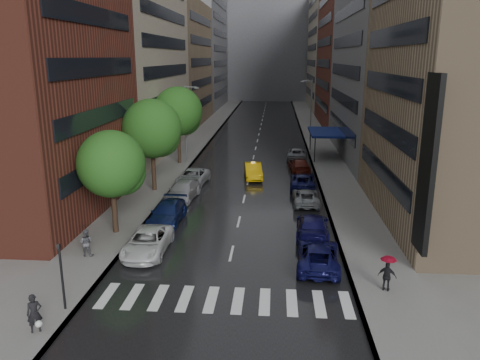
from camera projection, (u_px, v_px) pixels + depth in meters
name	position (u px, v px, depth m)	size (l,w,h in m)	color
ground	(225.00, 282.00, 26.34)	(220.00, 220.00, 0.00)	gray
road	(258.00, 136.00, 74.55)	(14.00, 140.00, 0.01)	black
sidewalk_left	(203.00, 135.00, 75.19)	(4.00, 140.00, 0.15)	gray
sidewalk_right	(315.00, 137.00, 73.87)	(4.00, 140.00, 0.15)	gray
crosswalk	(225.00, 300.00, 24.40)	(13.15, 2.80, 0.01)	silver
buildings_left	(174.00, 35.00, 80.05)	(8.00, 108.00, 38.00)	maroon
buildings_right	(353.00, 39.00, 76.07)	(8.05, 109.10, 36.00)	#937A5B
building_far	(268.00, 44.00, 136.03)	(40.00, 14.00, 32.00)	slate
tree_near	(111.00, 164.00, 32.28)	(4.70, 4.70, 7.49)	#382619
tree_mid	(152.00, 129.00, 42.67)	(5.44, 5.44, 8.67)	#382619
tree_far	(178.00, 111.00, 53.99)	(5.67, 5.67, 9.04)	#382619
taxi	(253.00, 171.00, 48.71)	(1.69, 4.84, 1.59)	yellow
parked_cars_left	(176.00, 202.00, 38.40)	(3.02, 22.35, 1.59)	silver
parked_cars_right	(305.00, 191.00, 41.72)	(2.87, 36.30, 1.60)	#0E0E41
ped_bag_walker	(35.00, 314.00, 21.13)	(0.80, 0.71, 1.83)	black
ped_black_umbrella	(86.00, 237.00, 29.19)	(0.96, 0.98, 2.09)	#525157
ped_red_umbrella	(388.00, 270.00, 24.81)	(1.04, 0.82, 2.01)	black
traffic_light	(61.00, 270.00, 22.76)	(0.18, 0.15, 3.45)	black
street_lamp_left	(186.00, 122.00, 54.59)	(1.74, 0.22, 9.00)	gray
street_lamp_right	(310.00, 109.00, 67.92)	(1.74, 0.22, 9.00)	gray
awning	(326.00, 132.00, 58.63)	(4.00, 8.00, 3.12)	navy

